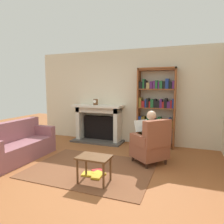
{
  "coord_description": "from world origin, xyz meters",
  "views": [
    {
      "loc": [
        1.77,
        -3.21,
        1.63
      ],
      "look_at": [
        0.1,
        1.2,
        1.05
      ],
      "focal_mm": 32.61,
      "sensor_mm": 36.0,
      "label": 1
    }
  ],
  "objects_px": {
    "fireplace": "(99,122)",
    "armchair_reading": "(151,144)",
    "mantel_clock": "(96,102)",
    "bookshelf": "(156,109)",
    "sofa_floral": "(17,145)",
    "side_table": "(94,161)",
    "seated_reader": "(148,134)"
  },
  "relations": [
    {
      "from": "armchair_reading",
      "to": "side_table",
      "type": "relative_size",
      "value": 1.73
    },
    {
      "from": "armchair_reading",
      "to": "sofa_floral",
      "type": "height_order",
      "value": "armchair_reading"
    },
    {
      "from": "fireplace",
      "to": "armchair_reading",
      "type": "bearing_deg",
      "value": -35.8
    },
    {
      "from": "fireplace",
      "to": "mantel_clock",
      "type": "distance_m",
      "value": 0.62
    },
    {
      "from": "fireplace",
      "to": "side_table",
      "type": "relative_size",
      "value": 2.73
    },
    {
      "from": "bookshelf",
      "to": "fireplace",
      "type": "bearing_deg",
      "value": -178.87
    },
    {
      "from": "fireplace",
      "to": "armchair_reading",
      "type": "relative_size",
      "value": 1.58
    },
    {
      "from": "seated_reader",
      "to": "armchair_reading",
      "type": "bearing_deg",
      "value": 90.0
    },
    {
      "from": "mantel_clock",
      "to": "fireplace",
      "type": "bearing_deg",
      "value": 59.41
    },
    {
      "from": "fireplace",
      "to": "mantel_clock",
      "type": "bearing_deg",
      "value": -120.59
    },
    {
      "from": "seated_reader",
      "to": "side_table",
      "type": "xyz_separation_m",
      "value": [
        -0.67,
        -1.29,
        -0.23
      ]
    },
    {
      "from": "side_table",
      "to": "sofa_floral",
      "type": "bearing_deg",
      "value": 168.86
    },
    {
      "from": "armchair_reading",
      "to": "side_table",
      "type": "bearing_deg",
      "value": 8.43
    },
    {
      "from": "seated_reader",
      "to": "bookshelf",
      "type": "bearing_deg",
      "value": -138.3
    },
    {
      "from": "seated_reader",
      "to": "mantel_clock",
      "type": "bearing_deg",
      "value": -82.03
    },
    {
      "from": "bookshelf",
      "to": "side_table",
      "type": "distance_m",
      "value": 2.71
    },
    {
      "from": "bookshelf",
      "to": "seated_reader",
      "type": "xyz_separation_m",
      "value": [
        0.03,
        -1.26,
        -0.42
      ]
    },
    {
      "from": "fireplace",
      "to": "seated_reader",
      "type": "distance_m",
      "value": 2.11
    },
    {
      "from": "armchair_reading",
      "to": "seated_reader",
      "type": "relative_size",
      "value": 0.85
    },
    {
      "from": "bookshelf",
      "to": "sofa_floral",
      "type": "distance_m",
      "value": 3.56
    },
    {
      "from": "sofa_floral",
      "to": "armchair_reading",
      "type": "bearing_deg",
      "value": -74.46
    },
    {
      "from": "bookshelf",
      "to": "seated_reader",
      "type": "height_order",
      "value": "bookshelf"
    },
    {
      "from": "bookshelf",
      "to": "armchair_reading",
      "type": "xyz_separation_m",
      "value": [
        0.12,
        -1.34,
        -0.62
      ]
    },
    {
      "from": "bookshelf",
      "to": "mantel_clock",
      "type": "bearing_deg",
      "value": -175.56
    },
    {
      "from": "sofa_floral",
      "to": "side_table",
      "type": "bearing_deg",
      "value": -101.07
    },
    {
      "from": "mantel_clock",
      "to": "seated_reader",
      "type": "distance_m",
      "value": 2.18
    },
    {
      "from": "mantel_clock",
      "to": "bookshelf",
      "type": "relative_size",
      "value": 0.08
    },
    {
      "from": "sofa_floral",
      "to": "side_table",
      "type": "xyz_separation_m",
      "value": [
        2.12,
        -0.42,
        0.07
      ]
    },
    {
      "from": "mantel_clock",
      "to": "side_table",
      "type": "relative_size",
      "value": 0.31
    },
    {
      "from": "armchair_reading",
      "to": "side_table",
      "type": "xyz_separation_m",
      "value": [
        -0.76,
        -1.22,
        -0.03
      ]
    },
    {
      "from": "fireplace",
      "to": "sofa_floral",
      "type": "distance_m",
      "value": 2.37
    },
    {
      "from": "fireplace",
      "to": "mantel_clock",
      "type": "height_order",
      "value": "mantel_clock"
    }
  ]
}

